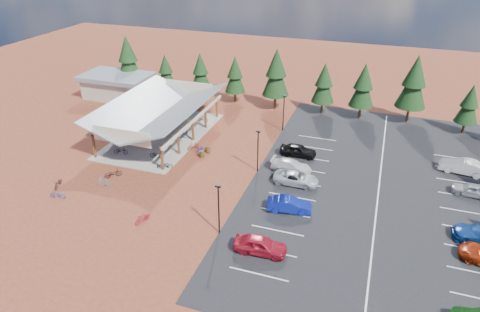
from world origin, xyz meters
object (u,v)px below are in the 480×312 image
lamp_post_1 (258,148)px  bike_16 (165,165)px  bike_13 (104,182)px  car_2 (296,178)px  car_3 (291,166)px  bike_14 (200,149)px  bike_3 (179,111)px  bike_0 (121,151)px  bike_6 (181,134)px  trash_bin_1 (208,149)px  car_1 (289,205)px  trash_bin_0 (202,154)px  bike_1 (129,141)px  car_4 (298,150)px  bike_pavilion (160,109)px  bike_8 (58,183)px  car_8 (472,190)px  lamp_post_0 (219,206)px  car_0 (260,245)px  bike_10 (58,195)px  car_9 (463,166)px  bike_2 (153,128)px  bike_5 (177,138)px  bike_15 (193,146)px  bike_11 (142,218)px  bike_7 (203,118)px  outbuilding (117,86)px  lamp_post_2 (284,110)px  bike_12 (113,173)px  bike_4 (157,155)px

lamp_post_1 → bike_16: 11.09m
bike_13 → car_2: size_ratio=0.37×
lamp_post_1 → car_3: bearing=18.7°
bike_14 → bike_3: bearing=143.6°
bike_0 → bike_6: (4.86, 6.82, -0.03)m
trash_bin_1 → car_1: (12.46, -8.97, 0.32)m
trash_bin_0 → bike_1: bike_1 is taller
car_2 → car_3: car_3 is taller
trash_bin_1 → car_3: bearing=-6.1°
bike_14 → car_4: size_ratio=0.35×
bike_pavilion → bike_8: bearing=-105.9°
bike_1 → car_8: 40.32m
bike_1 → car_1: bearing=-113.2°
bike_6 → lamp_post_0: bearing=-148.3°
bike_pavilion → car_0: size_ratio=4.21×
bike_10 → car_0: bearing=75.6°
lamp_post_1 → car_9: lamp_post_1 is taller
bike_pavilion → bike_16: bike_pavilion is taller
bike_6 → car_8: car_8 is taller
car_2 → bike_13: bearing=110.7°
bike_2 → bike_5: bearing=-103.0°
bike_pavilion → bike_5: 4.43m
bike_15 → car_1: 17.24m
bike_1 → car_4: 21.66m
bike_pavilion → car_9: bike_pavilion is taller
bike_11 → car_1: car_1 is taller
bike_3 → bike_10: size_ratio=1.02×
bike_7 → car_3: car_3 is taller
trash_bin_0 → car_0: bearing=-50.8°
trash_bin_0 → bike_13: size_ratio=0.50×
trash_bin_0 → bike_16: size_ratio=0.49×
car_3 → bike_0: bearing=98.6°
bike_15 → car_8: car_8 is taller
trash_bin_0 → bike_11: bearing=-90.2°
outbuilding → bike_8: outbuilding is taller
bike_13 → car_9: car_9 is taller
lamp_post_2 → car_9: bearing=-12.1°
outbuilding → bike_5: size_ratio=6.53×
bike_3 → bike_15: (6.74, -9.73, -0.14)m
bike_16 → car_8: bearing=77.9°
bike_2 → bike_8: size_ratio=0.95×
trash_bin_0 → car_1: bearing=-30.9°
lamp_post_2 → bike_2: size_ratio=2.99×
outbuilding → bike_8: 28.09m
bike_12 → car_0: 20.48m
bike_2 → car_2: car_2 is taller
bike_0 → lamp_post_1: bearing=-96.9°
bike_15 → car_2: size_ratio=0.33×
bike_4 → bike_13: size_ratio=1.05×
lamp_post_0 → lamp_post_1: same height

